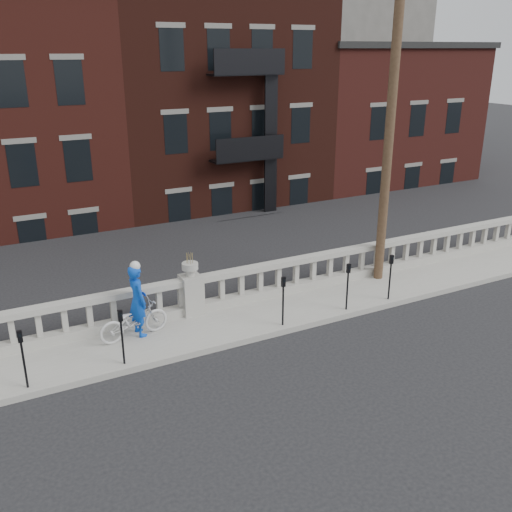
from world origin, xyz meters
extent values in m
plane|color=black|center=(0.00, 0.00, 0.00)|extent=(120.00, 120.00, 0.00)
cube|color=gray|center=(0.00, 3.00, 0.07)|extent=(32.00, 2.20, 0.15)
cube|color=gray|center=(0.00, 3.95, 0.28)|extent=(28.00, 0.34, 0.25)
cube|color=gray|center=(0.00, 3.95, 1.10)|extent=(28.00, 0.34, 0.16)
cube|color=gray|center=(0.00, 3.95, 0.70)|extent=(0.55, 0.55, 1.10)
cylinder|color=gray|center=(0.00, 3.95, 1.35)|extent=(0.24, 0.24, 0.20)
cylinder|color=gray|center=(0.00, 3.95, 1.53)|extent=(0.44, 0.44, 0.18)
cube|color=#605E59|center=(0.00, 4.30, -2.42)|extent=(36.00, 0.50, 5.15)
cube|color=black|center=(0.00, 25.95, -5.25)|extent=(80.00, 44.00, 0.50)
cube|color=#595651|center=(-2.00, 8.45, -3.00)|extent=(16.00, 7.00, 4.00)
cube|color=#595651|center=(22.00, 32.95, 4.00)|extent=(14.00, 14.00, 18.00)
cube|color=#37140F|center=(6.00, 19.95, 2.75)|extent=(10.00, 14.00, 15.50)
cube|color=#541E19|center=(16.00, 19.95, 1.00)|extent=(10.00, 14.00, 12.00)
cube|color=black|center=(16.00, 19.95, 7.15)|extent=(10.30, 14.30, 0.30)
cylinder|color=#422D1E|center=(6.20, 3.60, 5.15)|extent=(0.28, 0.28, 10.00)
cylinder|color=black|center=(-4.50, 2.15, 0.70)|extent=(0.05, 0.05, 1.10)
cube|color=black|center=(-4.50, 2.15, 1.38)|extent=(0.10, 0.08, 0.26)
cube|color=black|center=(-4.50, 2.10, 1.42)|extent=(0.06, 0.01, 0.08)
cylinder|color=black|center=(-2.39, 2.15, 0.70)|extent=(0.05, 0.05, 1.10)
cube|color=black|center=(-2.39, 2.15, 1.38)|extent=(0.10, 0.08, 0.26)
cube|color=black|center=(-2.39, 2.10, 1.42)|extent=(0.06, 0.01, 0.08)
cylinder|color=black|center=(1.85, 2.15, 0.70)|extent=(0.05, 0.05, 1.10)
cube|color=black|center=(1.85, 2.15, 1.38)|extent=(0.10, 0.08, 0.26)
cube|color=black|center=(1.85, 2.10, 1.42)|extent=(0.06, 0.01, 0.08)
cylinder|color=black|center=(3.91, 2.15, 0.70)|extent=(0.05, 0.05, 1.10)
cube|color=black|center=(3.91, 2.15, 1.38)|extent=(0.10, 0.08, 0.26)
cube|color=black|center=(3.91, 2.10, 1.42)|extent=(0.06, 0.01, 0.08)
cylinder|color=black|center=(5.41, 2.15, 0.70)|extent=(0.05, 0.05, 1.10)
cube|color=black|center=(5.41, 2.15, 1.38)|extent=(0.10, 0.08, 0.26)
cube|color=black|center=(5.41, 2.10, 1.42)|extent=(0.06, 0.01, 0.08)
imported|color=silver|center=(-1.80, 3.31, 0.62)|extent=(1.87, 0.87, 0.95)
imported|color=#0C41BB|center=(-1.63, 3.41, 1.09)|extent=(0.52, 0.73, 1.87)
camera|label=1|loc=(-5.03, -9.49, 7.04)|focal=40.00mm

